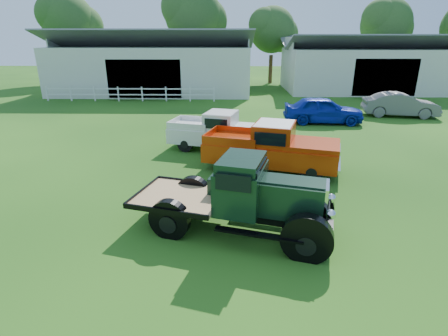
# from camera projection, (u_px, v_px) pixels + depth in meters

# --- Properties ---
(ground) EXTENTS (120.00, 120.00, 0.00)m
(ground) POSITION_uv_depth(u_px,v_px,m) (217.00, 215.00, 10.40)
(ground) COLOR #173F10
(shed_left) EXTENTS (18.80, 10.20, 5.60)m
(shed_left) POSITION_uv_depth(u_px,v_px,m) (155.00, 62.00, 33.92)
(shed_left) COLOR silver
(shed_left) RESTS_ON ground
(shed_right) EXTENTS (16.80, 9.20, 5.20)m
(shed_right) POSITION_uv_depth(u_px,v_px,m) (368.00, 64.00, 34.54)
(shed_right) COLOR silver
(shed_right) RESTS_ON ground
(fence_rail) EXTENTS (14.20, 0.16, 1.20)m
(fence_rail) POSITION_uv_depth(u_px,v_px,m) (130.00, 94.00, 29.08)
(fence_rail) COLOR white
(fence_rail) RESTS_ON ground
(tree_a) EXTENTS (6.30, 6.30, 10.50)m
(tree_a) POSITION_uv_depth(u_px,v_px,m) (70.00, 36.00, 39.83)
(tree_a) COLOR #26461A
(tree_a) RESTS_ON ground
(tree_b) EXTENTS (6.90, 6.90, 11.50)m
(tree_b) POSITION_uv_depth(u_px,v_px,m) (193.00, 31.00, 40.33)
(tree_b) COLOR #26461A
(tree_b) RESTS_ON ground
(tree_c) EXTENTS (5.40, 5.40, 9.00)m
(tree_c) POSITION_uv_depth(u_px,v_px,m) (272.00, 43.00, 39.66)
(tree_c) COLOR #26461A
(tree_c) RESTS_ON ground
(tree_d) EXTENTS (6.00, 6.00, 10.00)m
(tree_d) POSITION_uv_depth(u_px,v_px,m) (384.00, 38.00, 40.19)
(tree_d) COLOR #26461A
(tree_d) RESTS_ON ground
(vintage_flatbed) EXTENTS (5.71, 3.46, 2.11)m
(vintage_flatbed) POSITION_uv_depth(u_px,v_px,m) (237.00, 195.00, 9.22)
(vintage_flatbed) COLOR black
(vintage_flatbed) RESTS_ON ground
(red_pickup) EXTENTS (5.69, 3.46, 1.94)m
(red_pickup) POSITION_uv_depth(u_px,v_px,m) (271.00, 147.00, 13.64)
(red_pickup) COLOR #B93008
(red_pickup) RESTS_ON ground
(white_pickup) EXTENTS (5.10, 3.02, 1.76)m
(white_pickup) POSITION_uv_depth(u_px,v_px,m) (219.00, 131.00, 16.26)
(white_pickup) COLOR silver
(white_pickup) RESTS_ON ground
(misc_car_blue) EXTENTS (4.89, 2.24, 1.63)m
(misc_car_blue) POSITION_uv_depth(u_px,v_px,m) (323.00, 110.00, 21.47)
(misc_car_blue) COLOR #0B239D
(misc_car_blue) RESTS_ON ground
(misc_car_grey) EXTENTS (4.94, 2.43, 1.56)m
(misc_car_grey) POSITION_uv_depth(u_px,v_px,m) (400.00, 105.00, 23.30)
(misc_car_grey) COLOR #5A5A5A
(misc_car_grey) RESTS_ON ground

